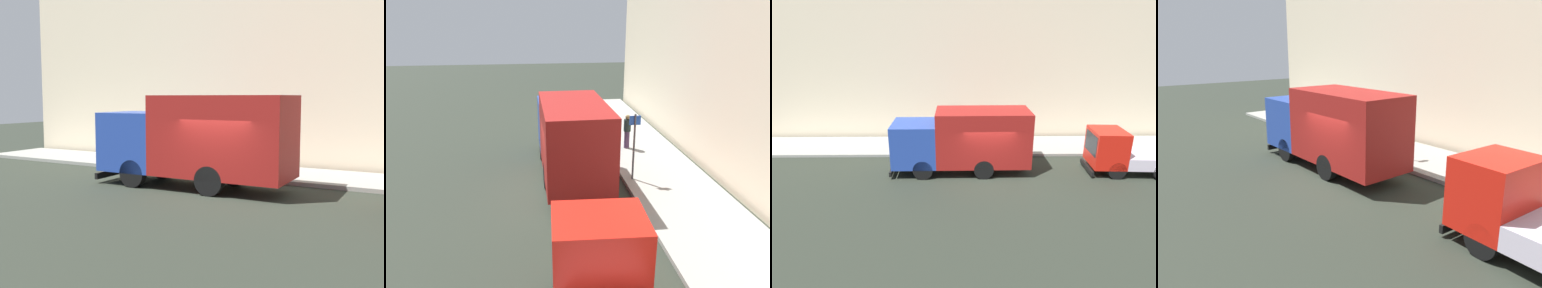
% 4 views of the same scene
% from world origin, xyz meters
% --- Properties ---
extents(ground, '(80.00, 80.00, 0.00)m').
position_xyz_m(ground, '(0.00, 0.00, 0.00)').
color(ground, '#282E25').
extents(sidewalk, '(3.48, 30.00, 0.15)m').
position_xyz_m(sidewalk, '(4.74, 0.00, 0.08)').
color(sidewalk, gray).
rests_on(sidewalk, ground).
extents(building_facade, '(0.50, 30.00, 10.28)m').
position_xyz_m(building_facade, '(6.98, 0.00, 5.14)').
color(building_facade, beige).
rests_on(building_facade, ground).
extents(large_utility_truck, '(2.41, 7.15, 3.29)m').
position_xyz_m(large_utility_truck, '(1.00, 1.22, 1.77)').
color(large_utility_truck, '#23419F').
rests_on(large_utility_truck, ground).
extents(pedestrian_walking, '(0.42, 0.42, 1.67)m').
position_xyz_m(pedestrian_walking, '(4.06, 3.85, 1.04)').
color(pedestrian_walking, '#442E49').
rests_on(pedestrian_walking, sidewalk).
extents(street_sign_post, '(0.44, 0.08, 2.65)m').
position_xyz_m(street_sign_post, '(3.34, 0.22, 1.72)').
color(street_sign_post, '#4C5156').
rests_on(street_sign_post, sidewalk).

